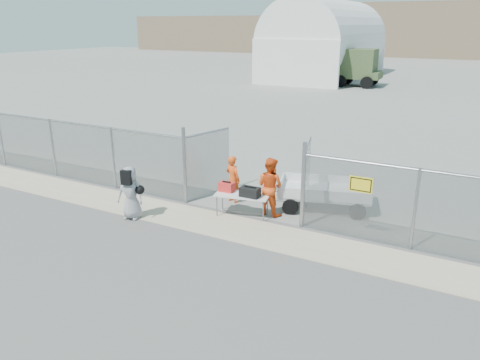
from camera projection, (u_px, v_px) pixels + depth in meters
The scene contains 13 objects.
ground at pixel (205, 239), 12.67m from camera, with size 160.00×160.00×0.00m, color #555252.
tarmac_inside at pixel (425, 81), 47.74m from camera, with size 160.00×80.00×0.01m, color gray.
dirt_strip at pixel (224, 225), 13.50m from camera, with size 44.00×1.60×0.01m, color #C1AE8F.
chain_link_fence at pixel (240, 180), 13.99m from camera, with size 40.00×0.20×2.20m, color gray, non-canonical shape.
quonset_hangar at pixel (327, 39), 49.29m from camera, with size 9.00×18.00×8.00m, color white, non-canonical shape.
folding_table at pixel (242, 205), 14.12m from camera, with size 1.62×0.67×0.69m, color silver, non-canonical shape.
orange_bag at pixel (227, 187), 14.23m from camera, with size 0.44×0.30×0.28m, color red.
black_duffel at pixel (250, 192), 13.79m from camera, with size 0.58×0.34×0.28m, color black.
security_worker_left at pixel (233, 179), 15.07m from camera, with size 0.57×0.37×1.56m, color #EA4F16.
security_worker_right at pixel (270, 186), 14.08m from camera, with size 0.87×0.68×1.79m, color #EA4F16.
visitor at pixel (131, 193), 13.79m from camera, with size 0.79×0.51×1.61m, color gray.
utility_trailer at pixel (325, 194), 14.73m from camera, with size 3.67×1.89×0.89m, color silver, non-canonical shape.
military_truck at pixel (342, 67), 43.45m from camera, with size 7.05×2.60×3.36m, color #44572F, non-canonical shape.
Camera 1 is at (6.28, -9.68, 5.55)m, focal length 35.00 mm.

